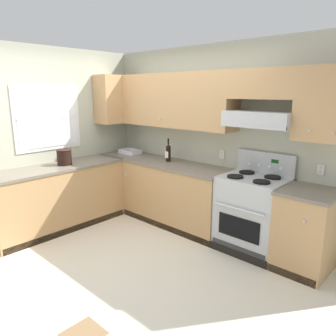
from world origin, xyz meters
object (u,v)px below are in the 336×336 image
object	(u,v)px
stove	(252,213)
bucket	(64,157)
wine_bottle	(168,152)
bowl	(130,152)

from	to	relation	value
stove	bucket	distance (m)	2.66
wine_bottle	bowl	xyz separation A→B (m)	(-0.90, 0.03, -0.12)
bucket	stove	bearing A→B (deg)	25.62
wine_bottle	bowl	distance (m)	0.91
stove	bowl	size ratio (longest dim) A/B	3.48
wine_bottle	bowl	bearing A→B (deg)	177.99
wine_bottle	bucket	xyz separation A→B (m)	(-0.93, -1.16, -0.02)
bowl	bucket	bearing A→B (deg)	-91.58
stove	bowl	world-z (taller)	stove
stove	bowl	bearing A→B (deg)	178.39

